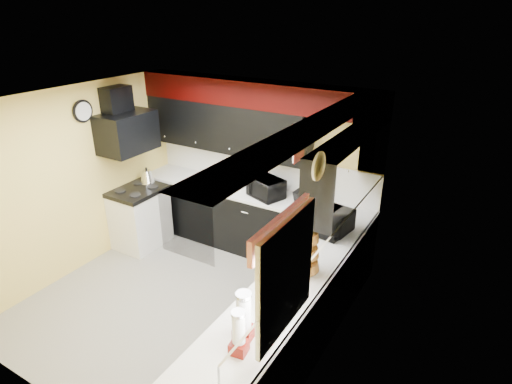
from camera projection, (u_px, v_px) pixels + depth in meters
ground at (189, 301)px, 5.38m from camera, size 3.60×3.60×0.00m
wall_back at (260, 165)px, 6.29m from camera, size 3.60×0.06×2.50m
wall_right at (330, 255)px, 4.04m from camera, size 0.06×3.60×2.50m
wall_left at (77, 181)px, 5.71m from camera, size 0.06×3.60×2.50m
ceiling at (173, 102)px, 4.37m from camera, size 3.60×3.60×0.06m
cab_back at (250, 221)px, 6.38m from camera, size 3.60×0.60×0.90m
cab_right at (285, 329)px, 4.26m from camera, size 0.60×3.00×0.90m
counter_back at (250, 192)px, 6.19m from camera, size 3.62×0.64×0.04m
counter_right at (286, 290)px, 4.07m from camera, size 0.64×3.02×0.04m
splash_back at (260, 169)px, 6.31m from camera, size 3.60×0.02×0.50m
splash_right at (328, 260)px, 4.07m from camera, size 0.02×3.60×0.50m
upper_back at (225, 127)px, 6.17m from camera, size 2.60×0.35×0.70m
upper_right at (349, 168)px, 4.61m from camera, size 0.35×1.80×0.70m
soffit_back at (254, 93)px, 5.72m from camera, size 3.60×0.36×0.35m
soffit_right at (310, 148)px, 3.55m from camera, size 0.36×3.24×0.35m
stove at (140, 219)px, 6.50m from camera, size 0.60×0.75×0.86m
cooktop at (137, 191)px, 6.31m from camera, size 0.62×0.77×0.06m
hood at (127, 132)px, 5.97m from camera, size 0.50×0.78×0.55m
hood_duct at (117, 101)px, 5.87m from camera, size 0.24×0.40×0.40m
window at (286, 276)px, 3.21m from camera, size 0.03×0.86×0.96m
valance at (281, 227)px, 3.08m from camera, size 0.04×0.88×0.20m
pan_top at (307, 127)px, 5.41m from camera, size 0.03×0.22×0.40m
pan_mid at (302, 148)px, 5.41m from camera, size 0.03×0.28×0.46m
pan_low at (310, 145)px, 5.63m from camera, size 0.03×0.24×0.42m
cut_board at (298, 147)px, 5.29m from camera, size 0.03×0.26×0.35m
baskets at (305, 251)px, 4.24m from camera, size 0.27×0.27×0.50m
clock at (83, 111)px, 5.53m from camera, size 0.03×0.30×0.30m
deco_plate at (319, 166)px, 3.37m from camera, size 0.03×0.24×0.24m
toaster_oven at (266, 188)px, 5.95m from camera, size 0.59×0.54×0.28m
microwave at (334, 223)px, 5.01m from camera, size 0.40×0.52×0.26m
utensil_crock at (313, 199)px, 5.73m from camera, size 0.19×0.19×0.17m
knife_block at (299, 197)px, 5.78m from camera, size 0.12×0.14×0.19m
kettle at (147, 176)px, 6.50m from camera, size 0.28×0.28×0.19m
dispenser_a at (244, 317)px, 3.39m from camera, size 0.17×0.17×0.41m
dispenser_b at (239, 334)px, 3.25m from camera, size 0.15×0.15×0.36m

